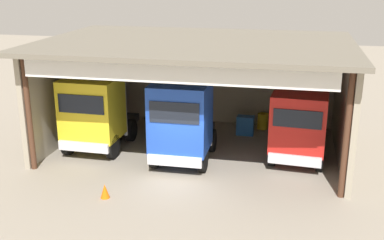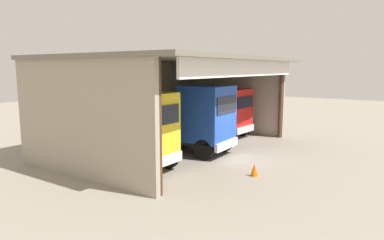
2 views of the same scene
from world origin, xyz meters
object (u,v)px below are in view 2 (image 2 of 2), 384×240
oil_drum (159,128)px  traffic_cone (254,170)px  truck_blue_center_right_bay (202,119)px  truck_red_center_bay (226,111)px  tool_cart (165,130)px  truck_yellow_center_left_bay (139,131)px

oil_drum → traffic_cone: size_ratio=1.54×
truck_blue_center_right_bay → truck_red_center_bay: size_ratio=1.11×
tool_cart → truck_blue_center_right_bay: bearing=-118.0°
truck_yellow_center_left_bay → traffic_cone: 5.44m
truck_blue_center_right_bay → traffic_cone: (-2.09, -4.03, -1.68)m
truck_blue_center_right_bay → oil_drum: size_ratio=5.94×
truck_blue_center_right_bay → truck_red_center_bay: bearing=-167.3°
truck_blue_center_right_bay → traffic_cone: 4.84m
oil_drum → traffic_cone: bearing=-118.8°
truck_blue_center_right_bay → tool_cart: size_ratio=5.11×
truck_red_center_bay → oil_drum: 4.96m
truck_red_center_bay → tool_cart: bearing=-46.5°
truck_yellow_center_left_bay → oil_drum: size_ratio=5.85×
tool_cart → traffic_cone: 9.61m
oil_drum → tool_cart: tool_cart is taller
oil_drum → traffic_cone: oil_drum is taller
truck_red_center_bay → traffic_cone: 8.97m
tool_cart → oil_drum: bearing=53.7°
truck_red_center_bay → traffic_cone: bearing=40.5°
truck_yellow_center_left_bay → truck_red_center_bay: size_ratio=1.09×
oil_drum → tool_cart: size_ratio=0.86×
truck_blue_center_right_bay → traffic_cone: size_ratio=9.12×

